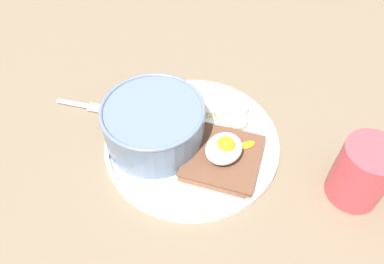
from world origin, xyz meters
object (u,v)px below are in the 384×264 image
toast_slice (222,158)px  banana_slice_left (237,109)px  oatmeal_bowl (154,124)px  knife (92,107)px  coffee_mug (363,171)px  banana_slice_back (237,123)px  banana_slice_front (208,107)px  poached_egg (224,148)px  banana_slice_right (224,115)px

toast_slice → banana_slice_left: same height
oatmeal_bowl → banana_slice_left: 13.98cm
oatmeal_bowl → knife: bearing=98.0°
oatmeal_bowl → coffee_mug: size_ratio=1.37×
banana_slice_left → banana_slice_back: size_ratio=1.06×
banana_slice_left → knife: size_ratio=0.36×
oatmeal_bowl → toast_slice: bearing=-72.3°
banana_slice_back → coffee_mug: coffee_mug is taller
oatmeal_bowl → toast_slice: (3.23, -10.09, -2.49)cm
toast_slice → banana_slice_front: (6.57, 8.04, -0.31)cm
oatmeal_bowl → toast_slice: 10.88cm
poached_egg → banana_slice_left: size_ratio=1.85×
oatmeal_bowl → banana_slice_back: 12.95cm
toast_slice → banana_slice_right: toast_slice is taller
banana_slice_right → toast_slice: bearing=-143.3°
oatmeal_bowl → poached_egg: oatmeal_bowl is taller
toast_slice → banana_slice_front: toast_slice is taller
banana_slice_front → knife: bearing=127.9°
knife → coffee_mug: bearing=-70.7°
knife → oatmeal_bowl: bearing=-82.0°
toast_slice → banana_slice_left: bearing=25.2°
toast_slice → knife: bearing=102.4°
toast_slice → knife: (-5.04, 22.95, -1.49)cm
coffee_mug → poached_egg: bearing=118.0°
banana_slice_back → banana_slice_right: (-0.15, 2.43, 0.08)cm
poached_egg → coffee_mug: size_ratio=0.73×
banana_slice_right → coffee_mug: (1.77, -21.07, 3.17)cm
banana_slice_back → banana_slice_right: size_ratio=1.05×
toast_slice → banana_slice_left: (9.24, 4.35, -0.18)cm
poached_egg → banana_slice_back: bearing=21.8°
knife → toast_slice: bearing=-77.6°
banana_slice_right → coffee_mug: bearing=-85.2°
poached_egg → coffee_mug: coffee_mug is taller
oatmeal_bowl → banana_slice_back: size_ratio=3.69×
banana_slice_front → poached_egg: bearing=-128.3°
poached_egg → banana_slice_back: size_ratio=1.96×
banana_slice_left → poached_egg: bearing=-154.1°
banana_slice_right → coffee_mug: size_ratio=0.35×
poached_egg → knife: size_ratio=0.67×
banana_slice_left → banana_slice_right: banana_slice_left is taller
banana_slice_back → banana_slice_right: banana_slice_right is taller
oatmeal_bowl → banana_slice_back: bearing=-36.0°
banana_slice_left → knife: (-14.28, 18.61, -1.31)cm
banana_slice_front → banana_slice_left: bearing=-54.2°
poached_egg → banana_slice_right: 8.83cm
poached_egg → coffee_mug: 18.02cm
oatmeal_bowl → banana_slice_right: size_ratio=3.88×
toast_slice → knife: toast_slice is taller
banana_slice_back → banana_slice_right: bearing=93.6°
coffee_mug → knife: coffee_mug is taller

